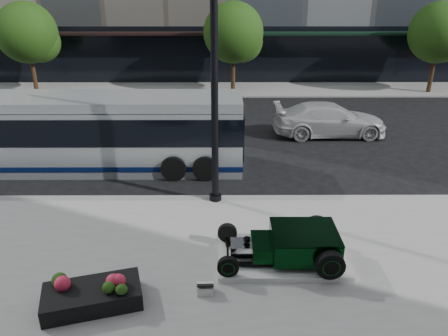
{
  "coord_description": "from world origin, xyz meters",
  "views": [
    {
      "loc": [
        0.3,
        -15.56,
        7.07
      ],
      "look_at": [
        0.35,
        -2.1,
        1.2
      ],
      "focal_mm": 35.0,
      "sensor_mm": 36.0,
      "label": 1
    }
  ],
  "objects_px": {
    "hot_rod": "(296,243)",
    "white_sedan": "(330,120)",
    "transit_bus": "(90,132)",
    "flower_planter": "(92,295)",
    "lamppost": "(215,100)"
  },
  "relations": [
    {
      "from": "transit_bus",
      "to": "white_sedan",
      "type": "xyz_separation_m",
      "value": [
        10.42,
        3.89,
        -0.7
      ]
    },
    {
      "from": "transit_bus",
      "to": "white_sedan",
      "type": "distance_m",
      "value": 11.15
    },
    {
      "from": "transit_bus",
      "to": "white_sedan",
      "type": "relative_size",
      "value": 2.25
    },
    {
      "from": "hot_rod",
      "to": "transit_bus",
      "type": "xyz_separation_m",
      "value": [
        -7.15,
        6.71,
        0.79
      ]
    },
    {
      "from": "lamppost",
      "to": "flower_planter",
      "type": "xyz_separation_m",
      "value": [
        -2.76,
        -5.2,
        -3.22
      ]
    },
    {
      "from": "transit_bus",
      "to": "hot_rod",
      "type": "bearing_deg",
      "value": -43.19
    },
    {
      "from": "hot_rod",
      "to": "white_sedan",
      "type": "height_order",
      "value": "white_sedan"
    },
    {
      "from": "hot_rod",
      "to": "flower_planter",
      "type": "distance_m",
      "value": 5.19
    },
    {
      "from": "lamppost",
      "to": "hot_rod",
      "type": "bearing_deg",
      "value": -58.88
    },
    {
      "from": "white_sedan",
      "to": "hot_rod",
      "type": "bearing_deg",
      "value": 161.23
    },
    {
      "from": "hot_rod",
      "to": "flower_planter",
      "type": "bearing_deg",
      "value": -161.71
    },
    {
      "from": "transit_bus",
      "to": "white_sedan",
      "type": "height_order",
      "value": "transit_bus"
    },
    {
      "from": "flower_planter",
      "to": "white_sedan",
      "type": "bearing_deg",
      "value": 56.15
    },
    {
      "from": "flower_planter",
      "to": "hot_rod",
      "type": "bearing_deg",
      "value": 18.29
    },
    {
      "from": "hot_rod",
      "to": "white_sedan",
      "type": "xyz_separation_m",
      "value": [
        3.28,
        10.59,
        0.09
      ]
    }
  ]
}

